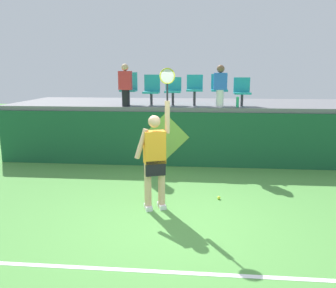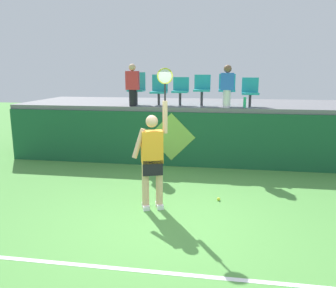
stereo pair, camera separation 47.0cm
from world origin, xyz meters
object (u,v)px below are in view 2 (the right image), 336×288
spectator_1 (133,84)px  stadium_chair_3 (202,88)px  spectator_0 (227,85)px  tennis_player (152,157)px  stadium_chair_2 (180,89)px  stadium_chair_0 (137,87)px  stadium_chair_5 (250,91)px  water_bottle (245,103)px  tennis_ball (219,199)px  stadium_chair_1 (159,89)px  stadium_chair_4 (227,88)px

spectator_1 → stadium_chair_3: bearing=13.9°
spectator_0 → spectator_1: bearing=-179.3°
tennis_player → stadium_chair_2: tennis_player is taller
stadium_chair_0 → spectator_1: size_ratio=0.80×
spectator_0 → stadium_chair_3: bearing=147.7°
stadium_chair_2 → stadium_chair_3: (0.59, 0.00, 0.05)m
stadium_chair_5 → spectator_0: spectator_0 is taller
water_bottle → stadium_chair_2: bearing=165.9°
tennis_ball → stadium_chair_1: stadium_chair_1 is taller
tennis_ball → stadium_chair_3: stadium_chair_3 is taller
tennis_player → spectator_1: (-1.19, 3.13, 1.18)m
stadium_chair_3 → stadium_chair_5: (1.28, 0.00, -0.06)m
stadium_chair_1 → stadium_chair_5: 2.47m
stadium_chair_2 → spectator_1: bearing=-160.0°
water_bottle → stadium_chair_2: stadium_chair_2 is taller
stadium_chair_0 → stadium_chair_4: stadium_chair_0 is taller
stadium_chair_4 → spectator_0: size_ratio=0.79×
water_bottle → spectator_1: (-2.96, -0.02, 0.45)m
tennis_player → stadium_chair_5: 4.19m
stadium_chair_0 → stadium_chair_2: size_ratio=1.17×
tennis_player → tennis_ball: bearing=25.4°
stadium_chair_0 → stadium_chair_5: (3.11, -0.01, -0.08)m
water_bottle → stadium_chair_0: stadium_chair_0 is taller
water_bottle → spectator_0: size_ratio=0.26×
water_bottle → stadium_chair_5: (0.15, 0.44, 0.28)m
stadium_chair_0 → stadium_chair_4: size_ratio=1.05×
spectator_0 → stadium_chair_5: bearing=34.6°
water_bottle → stadium_chair_5: 0.54m
stadium_chair_1 → spectator_1: spectator_1 is taller
stadium_chair_4 → spectator_1: (-2.50, -0.46, 0.10)m
tennis_player → water_bottle: tennis_player is taller
tennis_player → spectator_0: size_ratio=2.36×
tennis_player → tennis_ball: size_ratio=38.95×
water_bottle → spectator_1: bearing=-179.7°
stadium_chair_4 → spectator_1: bearing=-169.7°
tennis_ball → stadium_chair_1: 4.02m
tennis_player → stadium_chair_2: bearing=89.2°
stadium_chair_3 → stadium_chair_5: 1.29m
stadium_chair_2 → spectator_1: 1.33m
stadium_chair_0 → stadium_chair_1: (0.64, -0.00, -0.05)m
stadium_chair_0 → stadium_chair_3: stadium_chair_0 is taller
stadium_chair_3 → spectator_1: bearing=-166.1°
stadium_chair_0 → stadium_chair_3: bearing=-0.3°
tennis_player → stadium_chair_0: bearing=108.3°
stadium_chair_1 → water_bottle: bearing=-10.9°
tennis_player → tennis_ball: (1.21, 0.57, -0.95)m
water_bottle → tennis_ball: bearing=-102.3°
stadium_chair_1 → stadium_chair_5: bearing=-0.2°
stadium_chair_1 → stadium_chair_4: stadium_chair_4 is taller
stadium_chair_2 → spectator_0: bearing=-18.4°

